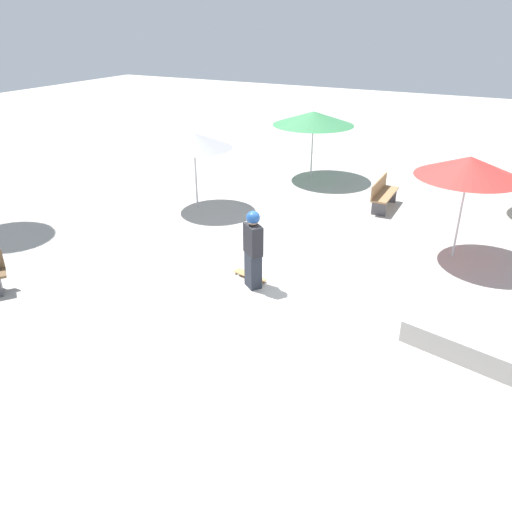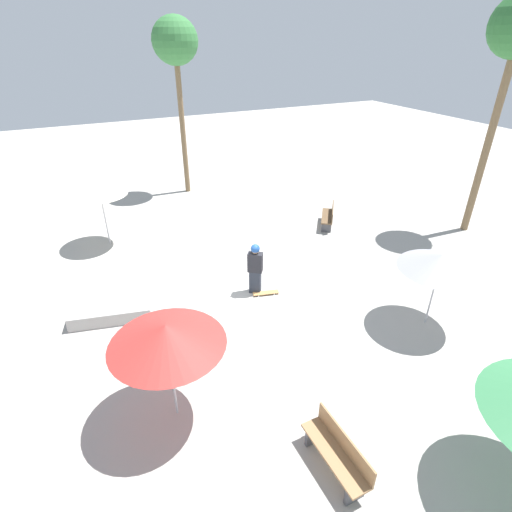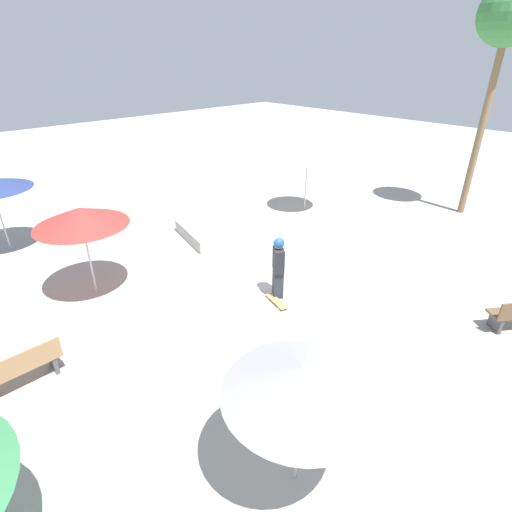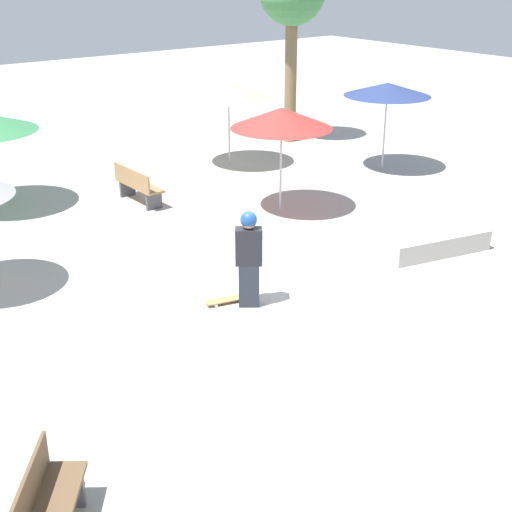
% 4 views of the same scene
% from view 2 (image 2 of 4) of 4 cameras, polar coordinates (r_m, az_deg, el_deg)
% --- Properties ---
extents(ground_plane, '(60.00, 60.00, 0.00)m').
position_cam_2_polar(ground_plane, '(12.01, -1.80, -6.85)').
color(ground_plane, '#ADA8A0').
extents(skater_main, '(0.46, 0.50, 1.66)m').
position_cam_2_polar(skater_main, '(12.05, -0.11, -1.58)').
color(skater_main, '#282D38').
rests_on(skater_main, ground_plane).
extents(skateboard, '(0.39, 0.82, 0.07)m').
position_cam_2_polar(skateboard, '(12.38, 1.42, -5.27)').
color(skateboard, '#B7844C').
rests_on(skateboard, ground_plane).
extents(concrete_ledge, '(1.11, 2.28, 0.40)m').
position_cam_2_polar(concrete_ledge, '(11.98, -20.08, -7.86)').
color(concrete_ledge, '#A8A39E').
rests_on(concrete_ledge, ground_plane).
extents(bench_near, '(1.55, 1.30, 0.85)m').
position_cam_2_polar(bench_near, '(16.86, 10.34, 5.61)').
color(bench_near, '#47474C').
rests_on(bench_near, ground_plane).
extents(bench_far, '(1.60, 0.45, 0.85)m').
position_cam_2_polar(bench_far, '(8.22, 11.54, -25.86)').
color(bench_far, '#47474C').
rests_on(bench_far, ground_plane).
extents(shade_umbrella_grey, '(2.14, 2.14, 2.18)m').
position_cam_2_polar(shade_umbrella_grey, '(11.26, 24.91, -0.75)').
color(shade_umbrella_grey, '#B7B7BC').
rests_on(shade_umbrella_grey, ground_plane).
extents(shade_umbrella_cream, '(1.93, 1.93, 2.31)m').
position_cam_2_polar(shade_umbrella_cream, '(15.49, -21.46, 8.70)').
color(shade_umbrella_cream, '#B7B7BC').
rests_on(shade_umbrella_cream, ground_plane).
extents(shade_umbrella_red, '(2.26, 2.26, 2.37)m').
position_cam_2_polar(shade_umbrella_red, '(7.81, -12.67, -10.93)').
color(shade_umbrella_red, '#B7B7BC').
rests_on(shade_umbrella_red, ground_plane).
extents(palm_tree_center_left, '(1.99, 1.99, 7.75)m').
position_cam_2_polar(palm_tree_center_left, '(19.67, -11.45, 27.46)').
color(palm_tree_center_left, brown).
rests_on(palm_tree_center_left, ground_plane).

